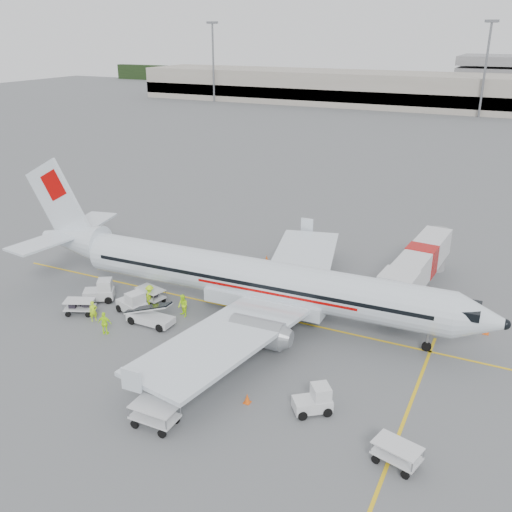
# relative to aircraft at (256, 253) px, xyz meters

# --- Properties ---
(ground) EXTENTS (360.00, 360.00, 0.00)m
(ground) POSITION_rel_aircraft_xyz_m (-1.17, 0.37, -5.12)
(ground) COLOR #56595B
(stripe_lead) EXTENTS (44.00, 0.20, 0.01)m
(stripe_lead) POSITION_rel_aircraft_xyz_m (-1.17, 0.37, -5.11)
(stripe_lead) COLOR yellow
(stripe_lead) RESTS_ON ground
(stripe_cross) EXTENTS (0.20, 20.00, 0.01)m
(stripe_cross) POSITION_rel_aircraft_xyz_m (12.83, -7.63, -5.11)
(stripe_cross) COLOR yellow
(stripe_cross) RESTS_ON ground
(terminal_west) EXTENTS (110.00, 22.00, 9.00)m
(terminal_west) POSITION_rel_aircraft_xyz_m (-41.17, 130.37, -0.62)
(terminal_west) COLOR gray
(terminal_west) RESTS_ON ground
(treeline) EXTENTS (300.00, 3.00, 6.00)m
(treeline) POSITION_rel_aircraft_xyz_m (-1.17, 175.37, -2.12)
(treeline) COLOR black
(treeline) RESTS_ON ground
(mast_west) EXTENTS (3.20, 1.20, 22.00)m
(mast_west) POSITION_rel_aircraft_xyz_m (-71.17, 118.37, 5.88)
(mast_west) COLOR slate
(mast_west) RESTS_ON ground
(mast_center) EXTENTS (3.20, 1.20, 22.00)m
(mast_center) POSITION_rel_aircraft_xyz_m (3.83, 118.37, 5.88)
(mast_center) COLOR slate
(mast_center) RESTS_ON ground
(aircraft) EXTENTS (38.03, 30.26, 10.24)m
(aircraft) POSITION_rel_aircraft_xyz_m (0.00, 0.00, 0.00)
(aircraft) COLOR silver
(aircraft) RESTS_ON ground
(jet_bridge) EXTENTS (4.02, 15.58, 4.04)m
(jet_bridge) POSITION_rel_aircraft_xyz_m (10.20, 9.34, -3.10)
(jet_bridge) COLOR silver
(jet_bridge) RESTS_ON ground
(belt_loader) EXTENTS (4.66, 1.81, 2.51)m
(belt_loader) POSITION_rel_aircraft_xyz_m (-6.39, -4.58, -3.86)
(belt_loader) COLOR silver
(belt_loader) RESTS_ON ground
(tug_fore) EXTENTS (2.43, 2.27, 1.65)m
(tug_fore) POSITION_rel_aircraft_xyz_m (7.93, -9.17, -4.30)
(tug_fore) COLOR silver
(tug_fore) RESTS_ON ground
(tug_mid) EXTENTS (2.65, 2.01, 1.81)m
(tug_mid) POSITION_rel_aircraft_xyz_m (-8.76, -3.70, -4.21)
(tug_mid) COLOR silver
(tug_mid) RESTS_ON ground
(tug_aft) EXTENTS (2.67, 2.34, 1.79)m
(tug_aft) POSITION_rel_aircraft_xyz_m (-12.40, -3.16, -4.22)
(tug_aft) COLOR silver
(tug_aft) RESTS_ON ground
(cart_loaded_a) EXTENTS (2.53, 1.84, 1.19)m
(cart_loaded_a) POSITION_rel_aircraft_xyz_m (-8.51, -1.63, -4.52)
(cart_loaded_a) COLOR silver
(cart_loaded_a) RESTS_ON ground
(cart_loaded_b) EXTENTS (2.53, 2.07, 1.14)m
(cart_loaded_b) POSITION_rel_aircraft_xyz_m (-12.22, -5.57, -4.55)
(cart_loaded_b) COLOR silver
(cart_loaded_b) RESTS_ON ground
(cart_empty_a) EXTENTS (2.56, 1.52, 1.33)m
(cart_empty_a) POSITION_rel_aircraft_xyz_m (0.65, -14.05, -4.45)
(cart_empty_a) COLOR silver
(cart_empty_a) RESTS_ON ground
(cart_empty_b) EXTENTS (2.59, 1.92, 1.21)m
(cart_empty_b) POSITION_rel_aircraft_xyz_m (13.18, -11.30, -4.52)
(cart_empty_b) COLOR silver
(cart_empty_b) RESTS_ON ground
(cone_nose) EXTENTS (0.42, 0.42, 0.69)m
(cone_nose) POSITION_rel_aircraft_xyz_m (15.95, 4.61, -4.77)
(cone_nose) COLOR #E35410
(cone_nose) RESTS_ON ground
(cone_port) EXTENTS (0.35, 0.35, 0.57)m
(cone_port) POSITION_rel_aircraft_xyz_m (-3.90, 10.30, -4.83)
(cone_port) COLOR #E35410
(cone_port) RESTS_ON ground
(cone_stbd) EXTENTS (0.40, 0.40, 0.65)m
(cone_stbd) POSITION_rel_aircraft_xyz_m (4.25, -10.03, -4.80)
(cone_stbd) COLOR #E35410
(cone_stbd) RESTS_ON ground
(crew_a) EXTENTS (0.66, 0.69, 1.59)m
(crew_a) POSITION_rel_aircraft_xyz_m (-10.51, -6.01, -4.33)
(crew_a) COLOR #ACE214
(crew_a) RESTS_ON ground
(crew_b) EXTENTS (1.07, 1.00, 1.76)m
(crew_b) POSITION_rel_aircraft_xyz_m (-4.92, -2.51, -4.24)
(crew_b) COLOR #ACE214
(crew_b) RESTS_ON ground
(crew_c) EXTENTS (0.91, 1.28, 1.79)m
(crew_c) POSITION_rel_aircraft_xyz_m (-8.12, -2.22, -4.22)
(crew_c) COLOR #ACE214
(crew_c) RESTS_ON ground
(crew_d) EXTENTS (1.09, 0.70, 1.72)m
(crew_d) POSITION_rel_aircraft_xyz_m (-8.42, -7.23, -4.26)
(crew_d) COLOR #ACE214
(crew_d) RESTS_ON ground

